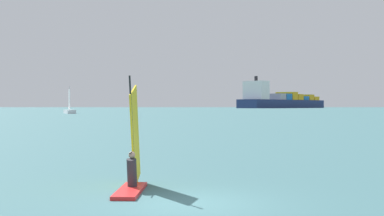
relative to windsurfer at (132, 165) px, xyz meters
The scene contains 4 objects.
ground_plane 2.97m from the windsurfer, 38.63° to the right, with size 4000.00×4000.00×0.00m, color #386066.
windsurfer is the anchor object (origin of this frame).
cargo_ship 608.72m from the windsurfer, 88.32° to the left, with size 114.54×154.54×38.71m.
small_sailboat 161.22m from the windsurfer, 114.87° to the left, with size 7.43×8.95×9.91m.
Camera 1 is at (2.35, -13.35, 2.80)m, focal length 44.18 mm.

